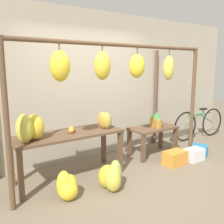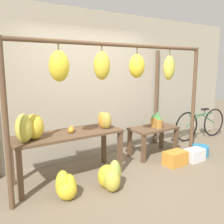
{
  "view_description": "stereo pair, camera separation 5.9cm",
  "coord_description": "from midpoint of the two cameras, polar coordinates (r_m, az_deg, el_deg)",
  "views": [
    {
      "loc": [
        -2.3,
        -2.71,
        1.78
      ],
      "look_at": [
        0.09,
        0.78,
        1.0
      ],
      "focal_mm": 40.0,
      "sensor_mm": 36.0,
      "label": 1
    },
    {
      "loc": [
        -2.25,
        -2.74,
        1.78
      ],
      "look_at": [
        0.09,
        0.78,
        1.0
      ],
      "focal_mm": 40.0,
      "sensor_mm": 36.0,
      "label": 2
    }
  ],
  "objects": [
    {
      "name": "banana_pile_ground_right",
      "position": [
        3.76,
        -0.56,
        -14.64
      ],
      "size": [
        0.42,
        0.46,
        0.44
      ],
      "color": "#9EB247",
      "rests_on": "ground_plane"
    },
    {
      "name": "orange_pile",
      "position": [
        3.99,
        -9.71,
        -4.01
      ],
      "size": [
        0.14,
        0.18,
        0.09
      ],
      "color": "orange",
      "rests_on": "display_table_main"
    },
    {
      "name": "display_table_side",
      "position": [
        5.1,
        9.02,
        -4.73
      ],
      "size": [
        0.97,
        0.52,
        0.58
      ],
      "color": "brown",
      "rests_on": "ground_plane"
    },
    {
      "name": "papaya_pile",
      "position": [
        4.17,
        -2.15,
        -1.9
      ],
      "size": [
        0.23,
        0.3,
        0.28
      ],
      "color": "gold",
      "rests_on": "display_table_main"
    },
    {
      "name": "display_table_main",
      "position": [
        3.99,
        -10.34,
        -6.33
      ],
      "size": [
        1.74,
        0.62,
        0.75
      ],
      "color": "brown",
      "rests_on": "ground_plane"
    },
    {
      "name": "banana_pile_ground_left",
      "position": [
        3.58,
        -10.8,
        -16.4
      ],
      "size": [
        0.38,
        0.46,
        0.4
      ],
      "color": "yellow",
      "rests_on": "ground_plane"
    },
    {
      "name": "blue_bucket",
      "position": [
        5.4,
        18.9,
        -8.26
      ],
      "size": [
        0.36,
        0.36,
        0.2
      ],
      "color": "teal",
      "rests_on": "ground_plane"
    },
    {
      "name": "fruit_crate_purple",
      "position": [
        5.08,
        17.89,
        -9.22
      ],
      "size": [
        0.37,
        0.25,
        0.23
      ],
      "color": "silver",
      "rests_on": "ground_plane"
    },
    {
      "name": "pineapple_cluster",
      "position": [
        5.05,
        9.81,
        -2.06
      ],
      "size": [
        0.16,
        0.28,
        0.32
      ],
      "color": "#A3702D",
      "rests_on": "display_table_side"
    },
    {
      "name": "ground_plane",
      "position": [
        3.98,
        5.09,
        -16.2
      ],
      "size": [
        20.0,
        20.0,
        0.0
      ],
      "primitive_type": "plane",
      "color": "#756651"
    },
    {
      "name": "stall_awning",
      "position": [
        3.92,
        -0.38,
        7.67
      ],
      "size": [
        3.49,
        1.18,
        2.12
      ],
      "color": "brown",
      "rests_on": "ground_plane"
    },
    {
      "name": "parked_bicycle",
      "position": [
        6.57,
        19.08,
        -2.51
      ],
      "size": [
        1.68,
        0.16,
        0.75
      ],
      "color": "black",
      "rests_on": "ground_plane"
    },
    {
      "name": "banana_pile_on_table",
      "position": [
        3.65,
        -18.88,
        -3.58
      ],
      "size": [
        0.52,
        0.45,
        0.4
      ],
      "color": "gold",
      "rests_on": "display_table_main"
    },
    {
      "name": "shop_wall_back",
      "position": [
        4.8,
        -5.98,
        5.85
      ],
      "size": [
        8.0,
        0.08,
        2.8
      ],
      "color": "#B2A893",
      "rests_on": "ground_plane"
    },
    {
      "name": "fruit_crate_white",
      "position": [
        4.77,
        13.8,
        -10.14
      ],
      "size": [
        0.41,
        0.27,
        0.25
      ],
      "color": "orange",
      "rests_on": "ground_plane"
    }
  ]
}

